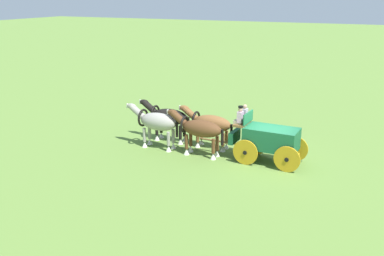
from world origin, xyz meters
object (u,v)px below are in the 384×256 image
at_px(draft_horse_rear_near, 199,129).
at_px(draft_horse_lead_off, 168,117).
at_px(draft_horse_rear_off, 210,124).
at_px(draft_horse_lead_near, 156,122).
at_px(show_wagon, 268,139).

xyz_separation_m(draft_horse_rear_near, draft_horse_lead_off, (2.56, -1.38, -0.02)).
height_order(draft_horse_rear_near, draft_horse_lead_off, draft_horse_rear_near).
bearing_deg(draft_horse_rear_near, draft_horse_rear_off, -91.88).
distance_m(draft_horse_rear_off, draft_horse_lead_near, 2.90).
xyz_separation_m(draft_horse_rear_off, draft_horse_lead_off, (2.60, -0.08, 0.04)).
bearing_deg(show_wagon, draft_horse_rear_near, 8.76).
relative_size(draft_horse_rear_off, draft_horse_lead_near, 1.00).
distance_m(show_wagon, draft_horse_lead_near, 6.11).
relative_size(draft_horse_rear_off, draft_horse_lead_off, 0.99).
distance_m(draft_horse_rear_near, draft_horse_lead_off, 2.91).
xyz_separation_m(draft_horse_rear_near, draft_horse_rear_off, (-0.04, -1.30, -0.06)).
xyz_separation_m(draft_horse_rear_near, draft_horse_lead_near, (2.59, -0.08, 0.03)).
height_order(draft_horse_rear_off, draft_horse_lead_off, draft_horse_lead_off).
distance_m(show_wagon, draft_horse_lead_off, 6.12).
height_order(draft_horse_rear_near, draft_horse_lead_near, draft_horse_lead_near).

